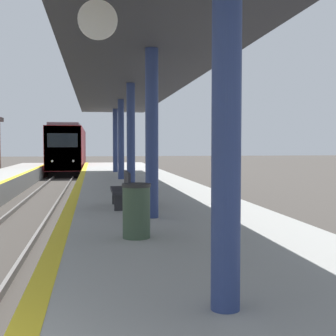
# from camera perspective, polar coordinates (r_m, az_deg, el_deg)

# --- Properties ---
(train) EXTENTS (2.75, 18.68, 4.21)m
(train) POSITION_cam_1_polar(r_m,az_deg,el_deg) (44.59, -11.97, 2.30)
(train) COLOR black
(train) RESTS_ON ground
(station_canopy) EXTENTS (4.00, 29.30, 3.92)m
(station_canopy) POSITION_cam_1_polar(r_m,az_deg,el_deg) (16.28, -4.57, 10.21)
(station_canopy) COLOR navy
(station_canopy) RESTS_ON platform_right
(trash_bin) EXTENTS (0.50, 0.50, 0.95)m
(trash_bin) POSITION_cam_1_polar(r_m,az_deg,el_deg) (8.15, -3.88, -5.20)
(trash_bin) COLOR #384C38
(trash_bin) RESTS_ON platform_right
(bench) EXTENTS (0.44, 1.62, 0.92)m
(bench) POSITION_cam_1_polar(r_m,az_deg,el_deg) (12.15, -5.58, -2.49)
(bench) COLOR #28282D
(bench) RESTS_ON platform_right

